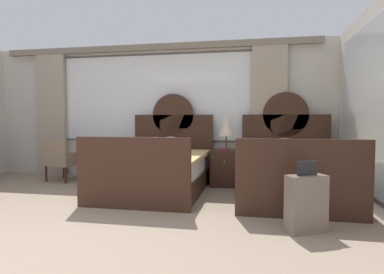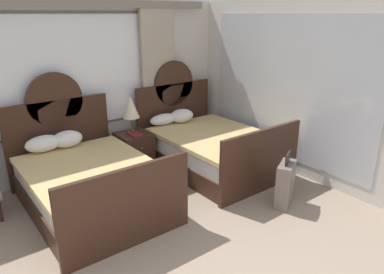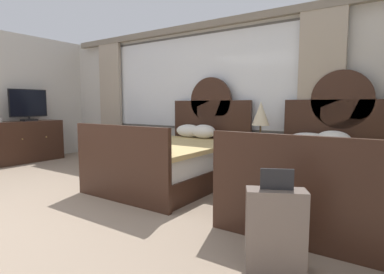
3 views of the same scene
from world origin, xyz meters
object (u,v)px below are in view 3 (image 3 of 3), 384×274
table_lamp_on_nightstand (261,114)px  armchair_by_window_left (138,145)px  dresser_minibar (16,142)px  armchair_by_window_centre (109,142)px  bed_near_mirror (323,179)px  suitcase_on_floor (275,230)px  nightstand_between_beds (258,163)px  book_on_nightstand (255,142)px  bed_near_window (176,160)px  cup_on_dresser (0,120)px  tv_flatscreen (28,105)px

table_lamp_on_nightstand → armchair_by_window_left: bearing=-174.3°
dresser_minibar → armchair_by_window_centre: (1.60, 1.06, 0.01)m
dresser_minibar → bed_near_mirror: bearing=5.7°
dresser_minibar → suitcase_on_floor: size_ratio=2.41×
nightstand_between_beds → book_on_nightstand: size_ratio=2.47×
bed_near_window → cup_on_dresser: 3.82m
dresser_minibar → armchair_by_window_centre: 1.92m
dresser_minibar → cup_on_dresser: 0.55m
suitcase_on_floor → book_on_nightstand: bearing=116.4°
book_on_nightstand → tv_flatscreen: (-4.71, -0.87, 0.54)m
bed_near_window → book_on_nightstand: bearing=28.6°
suitcase_on_floor → dresser_minibar: bearing=170.1°
bed_near_mirror → tv_flatscreen: bed_near_mirror is taller
bed_near_window → dresser_minibar: size_ratio=1.22×
bed_near_window → suitcase_on_floor: bed_near_window is taller
armchair_by_window_centre → bed_near_mirror: bearing=-6.6°
book_on_nightstand → armchair_by_window_centre: (-3.13, -0.09, -0.22)m
bed_near_mirror → armchair_by_window_centre: bed_near_mirror is taller
bed_near_window → bed_near_mirror: (2.13, -0.00, -0.00)m
cup_on_dresser → armchair_by_window_centre: 2.14m
nightstand_between_beds → bed_near_mirror: bearing=-32.5°
cup_on_dresser → tv_flatscreen: bearing=88.0°
cup_on_dresser → suitcase_on_floor: bearing=-7.1°
dresser_minibar → tv_flatscreen: (0.03, 0.28, 0.77)m
bed_near_mirror → tv_flatscreen: 5.85m
bed_near_window → bed_near_mirror: bearing=-0.1°
bed_near_window → tv_flatscreen: 3.76m
armchair_by_window_left → armchair_by_window_centre: same height
cup_on_dresser → bed_near_window: bearing=13.2°
table_lamp_on_nightstand → suitcase_on_floor: table_lamp_on_nightstand is taller
book_on_nightstand → armchair_by_window_centre: 3.14m
armchair_by_window_centre → book_on_nightstand: bearing=1.6°
armchair_by_window_centre → table_lamp_on_nightstand: bearing=4.3°
suitcase_on_floor → cup_on_dresser: bearing=172.9°
bed_near_window → bed_near_mirror: same height
table_lamp_on_nightstand → book_on_nightstand: size_ratio=2.36×
book_on_nightstand → armchair_by_window_left: (-2.32, -0.09, -0.22)m
dresser_minibar → tv_flatscreen: bearing=84.5°
table_lamp_on_nightstand → armchair_by_window_centre: bearing=-175.7°
nightstand_between_beds → armchair_by_window_centre: 3.16m
book_on_nightstand → suitcase_on_floor: bearing=-63.6°
bed_near_mirror → cup_on_dresser: 5.89m
bed_near_mirror → nightstand_between_beds: bearing=147.5°
bed_near_mirror → cup_on_dresser: (-5.80, -0.86, 0.54)m
table_lamp_on_nightstand → tv_flatscreen: bearing=-167.9°
book_on_nightstand → dresser_minibar: 4.88m
table_lamp_on_nightstand → armchair_by_window_centre: table_lamp_on_nightstand is taller
nightstand_between_beds → cup_on_dresser: (-4.75, -1.54, 0.58)m
bed_near_window → dresser_minibar: bearing=-171.1°
book_on_nightstand → armchair_by_window_centre: size_ratio=0.32×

